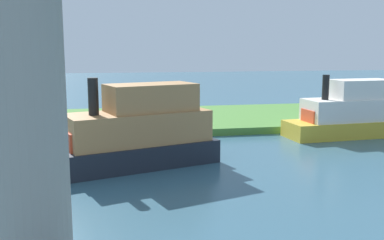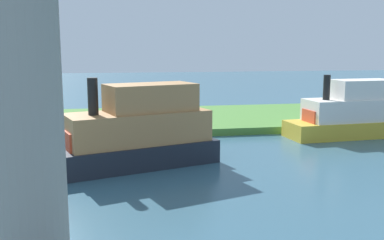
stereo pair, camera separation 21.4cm
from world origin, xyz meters
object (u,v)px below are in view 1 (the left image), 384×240
bridge_pylon (22,71)px  motorboat_white (350,113)px  person_on_bank (151,116)px  mooring_post (193,120)px  riverboat_paddlewheel (135,133)px

bridge_pylon → motorboat_white: bearing=-141.9°
bridge_pylon → motorboat_white: bridge_pylon is taller
person_on_bank → mooring_post: person_on_bank is taller
mooring_post → motorboat_white: size_ratio=0.13×
mooring_post → riverboat_paddlewheel: riverboat_paddlewheel is taller
mooring_post → riverboat_paddlewheel: 8.60m
person_on_bank → riverboat_paddlewheel: 8.64m
person_on_bank → mooring_post: 2.93m
bridge_pylon → person_on_bank: (-5.17, -17.78, -4.11)m
bridge_pylon → riverboat_paddlewheel: bridge_pylon is taller
person_on_bank → mooring_post: size_ratio=1.30×
bridge_pylon → person_on_bank: 18.97m
person_on_bank → mooring_post: bearing=158.3°
mooring_post → bridge_pylon: bearing=64.7°
motorboat_white → person_on_bank: bearing=-15.1°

